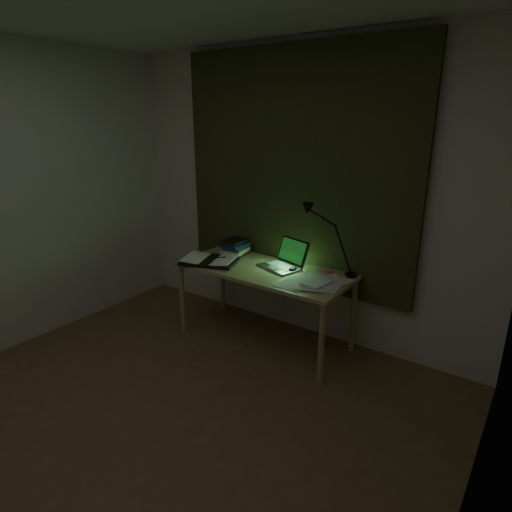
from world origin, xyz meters
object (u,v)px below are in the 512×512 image
(open_textbook, at_px, (210,260))
(desk_lamp, at_px, (353,243))
(desk, at_px, (264,305))
(laptop, at_px, (280,254))
(book_stack, at_px, (235,247))
(loose_papers, at_px, (312,281))

(open_textbook, height_order, desk_lamp, desk_lamp)
(desk, distance_m, laptop, 0.48)
(laptop, bearing_deg, book_stack, -170.57)
(open_textbook, relative_size, book_stack, 2.01)
(book_stack, bearing_deg, desk, -19.70)
(book_stack, xyz_separation_m, desk_lamp, (1.10, 0.10, 0.20))
(desk, relative_size, open_textbook, 3.17)
(desk, distance_m, loose_papers, 0.59)
(desk, distance_m, book_stack, 0.62)
(desk, xyz_separation_m, laptop, (0.09, 0.09, 0.46))
(laptop, bearing_deg, desk_lamp, 33.27)
(desk_lamp, bearing_deg, loose_papers, -109.33)
(loose_papers, relative_size, desk_lamp, 0.71)
(open_textbook, distance_m, loose_papers, 0.96)
(open_textbook, xyz_separation_m, book_stack, (0.05, 0.29, 0.06))
(loose_papers, bearing_deg, desk_lamp, 57.01)
(desk, height_order, laptop, laptop)
(open_textbook, height_order, book_stack, book_stack)
(loose_papers, bearing_deg, desk, 175.17)
(laptop, distance_m, open_textbook, 0.63)
(book_stack, bearing_deg, loose_papers, -12.19)
(desk_lamp, bearing_deg, laptop, -149.78)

